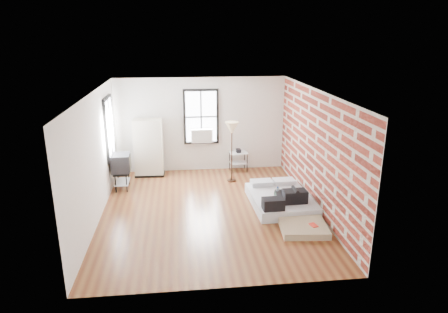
{
  "coord_description": "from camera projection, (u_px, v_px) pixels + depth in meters",
  "views": [
    {
      "loc": [
        -0.63,
        -8.6,
        4.05
      ],
      "look_at": [
        0.38,
        0.3,
        1.24
      ],
      "focal_mm": 32.0,
      "sensor_mm": 36.0,
      "label": 1
    }
  ],
  "objects": [
    {
      "name": "ground",
      "position": [
        210.0,
        211.0,
        9.43
      ],
      "size": [
        6.0,
        6.0,
        0.0
      ],
      "primitive_type": "plane",
      "color": "#552916",
      "rests_on": "ground"
    },
    {
      "name": "side_table",
      "position": [
        238.0,
        156.0,
        11.99
      ],
      "size": [
        0.56,
        0.46,
        0.7
      ],
      "rotation": [
        0.0,
        0.0,
        0.07
      ],
      "color": "black",
      "rests_on": "ground"
    },
    {
      "name": "mattress_bare",
      "position": [
        297.0,
        213.0,
        9.06
      ],
      "size": [
        1.12,
        1.91,
        0.4
      ],
      "rotation": [
        0.0,
        0.0,
        -0.09
      ],
      "color": "tan",
      "rests_on": "ground"
    },
    {
      "name": "mattress_main",
      "position": [
        281.0,
        199.0,
        9.69
      ],
      "size": [
        1.46,
        1.94,
        0.61
      ],
      "rotation": [
        0.0,
        0.0,
        0.04
      ],
      "color": "silver",
      "rests_on": "ground"
    },
    {
      "name": "room_shell",
      "position": [
        217.0,
        135.0,
        9.28
      ],
      "size": [
        5.02,
        6.02,
        2.8
      ],
      "color": "silver",
      "rests_on": "ground"
    },
    {
      "name": "wardrobe",
      "position": [
        149.0,
        148.0,
        11.53
      ],
      "size": [
        0.86,
        0.51,
        1.67
      ],
      "rotation": [
        0.0,
        0.0,
        -0.04
      ],
      "color": "black",
      "rests_on": "ground"
    },
    {
      "name": "tv_stand",
      "position": [
        121.0,
        164.0,
        10.58
      ],
      "size": [
        0.49,
        0.69,
        0.96
      ],
      "rotation": [
        0.0,
        0.0,
        0.02
      ],
      "color": "black",
      "rests_on": "ground"
    },
    {
      "name": "floor_lamp",
      "position": [
        232.0,
        131.0,
        10.88
      ],
      "size": [
        0.37,
        0.37,
        1.7
      ],
      "color": "black",
      "rests_on": "ground"
    }
  ]
}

